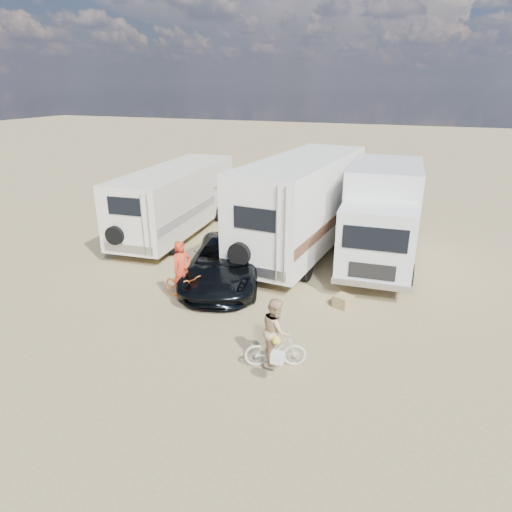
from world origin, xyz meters
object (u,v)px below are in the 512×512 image
at_px(rv_left, 176,202).
at_px(cooler, 221,266).
at_px(box_truck, 381,218).
at_px(dark_suv, 226,262).
at_px(rider_man, 182,275).
at_px(bike_woman, 275,350).
at_px(bike_parked, 392,267).
at_px(rider_woman, 276,337).
at_px(bike_man, 183,288).
at_px(rv_main, 301,207).
at_px(crate, 343,301).

bearing_deg(rv_left, cooler, -46.38).
relative_size(rv_left, box_truck, 1.26).
height_order(dark_suv, rider_man, rider_man).
distance_m(bike_woman, bike_parked, 6.82).
bearing_deg(rider_woman, cooler, 15.77).
distance_m(bike_man, rider_woman, 4.42).
bearing_deg(box_truck, dark_suv, -147.14).
xyz_separation_m(box_truck, rider_woman, (-1.45, -7.53, -1.02)).
bearing_deg(rv_main, box_truck, -0.12).
bearing_deg(dark_suv, rv_main, 52.22).
xyz_separation_m(rv_left, cooler, (3.75, -3.35, -1.24)).
bearing_deg(rider_man, rider_woman, -97.16).
bearing_deg(bike_man, rider_man, 0.00).
bearing_deg(rv_main, bike_woman, -73.48).
distance_m(rider_woman, bike_parked, 6.83).
height_order(rider_man, rider_woman, rider_man).
height_order(rv_main, rider_man, rv_main).
relative_size(box_truck, bike_woman, 4.29).
xyz_separation_m(bike_woman, rider_woman, (0.00, 0.00, 0.36)).
relative_size(box_truck, bike_man, 3.57).
bearing_deg(box_truck, cooler, -155.67).
height_order(rv_left, bike_man, rv_left).
bearing_deg(bike_man, rider_woman, -97.16).
xyz_separation_m(rv_left, rider_woman, (7.45, -8.18, -0.67)).
relative_size(bike_man, crate, 3.84).
bearing_deg(bike_parked, dark_suv, 128.99).
distance_m(bike_man, cooler, 2.59).
relative_size(box_truck, bike_parked, 4.01).
bearing_deg(bike_parked, rv_main, 85.37).
bearing_deg(rider_man, crate, -49.59).
bearing_deg(bike_man, dark_suv, 5.96).
xyz_separation_m(rv_main, rider_woman, (1.60, -7.80, -1.08)).
height_order(rider_man, bike_parked, rider_man).
distance_m(rider_man, rider_woman, 4.41).
relative_size(rv_left, cooler, 13.31).
height_order(bike_parked, cooler, bike_parked).
xyz_separation_m(bike_woman, crate, (0.92, 3.68, -0.26)).
relative_size(dark_suv, rider_man, 2.90).
height_order(rv_left, bike_woman, rv_left).
relative_size(dark_suv, bike_parked, 3.25).
height_order(rider_woman, cooler, rider_woman).
height_order(box_truck, cooler, box_truck).
bearing_deg(crate, rider_man, -163.19).
relative_size(bike_woman, bike_parked, 0.93).
height_order(bike_woman, cooler, bike_woman).
distance_m(bike_man, rider_man, 0.43).
xyz_separation_m(box_truck, bike_parked, (0.62, -1.03, -1.40)).
xyz_separation_m(rider_woman, crate, (0.92, 3.68, -0.62)).
bearing_deg(cooler, crate, -21.43).
bearing_deg(rider_man, bike_man, 0.00).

